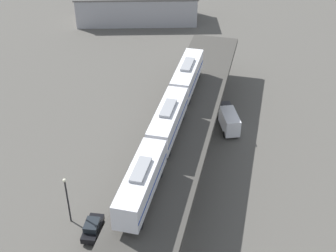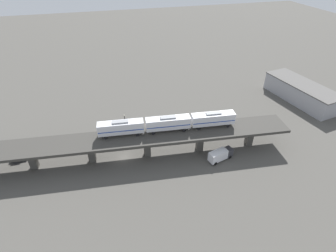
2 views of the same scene
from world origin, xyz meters
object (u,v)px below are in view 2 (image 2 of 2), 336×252
Objects in this scene: street_car_blue at (19,157)px; street_lamp at (125,123)px; delivery_truck at (220,155)px; subway_train at (168,123)px; street_car_black at (122,138)px; warehouse_building at (301,92)px.

street_lamp is at bearing 97.76° from street_car_blue.
delivery_truck is at bearing 50.88° from street_lamp.
subway_train is 16.72m from delivery_truck.
warehouse_building is at bearing 96.13° from street_car_black.
warehouse_building is (-4.03, 66.39, -0.70)m from street_lamp.
street_car_black is 0.15× the size of warehouse_building.
delivery_truck is 1.09× the size of street_lamp.
street_lamp reaches higher than warehouse_building.
subway_train is 8.42× the size of street_car_blue.
street_car_black is at bearing -83.87° from warehouse_building.
street_car_blue is 0.59× the size of delivery_truck.
warehouse_building is (-7.31, 68.00, 2.47)m from street_car_black.
subway_train is 1.25× the size of warehouse_building.
street_car_black is at bearing -26.10° from street_lamp.
street_car_blue is 0.15× the size of warehouse_building.
delivery_truck is at bearing 57.58° from subway_train.
delivery_truck is at bearing 74.46° from street_car_blue.
street_car_blue is 55.22m from delivery_truck.
subway_train is 41.98m from street_car_blue.
street_car_blue is at bearing -82.24° from street_lamp.
subway_train is at bearing 80.51° from street_car_blue.
delivery_truck reaches higher than street_car_blue.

